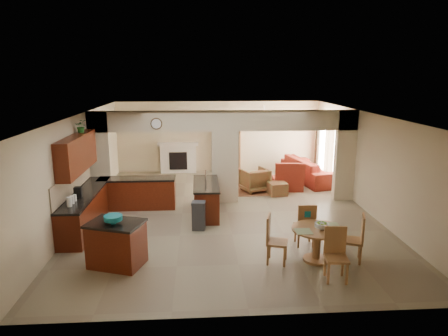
{
  "coord_description": "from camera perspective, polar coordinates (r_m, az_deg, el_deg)",
  "views": [
    {
      "loc": [
        -0.8,
        -10.76,
        3.87
      ],
      "look_at": [
        -0.08,
        0.3,
        1.23
      ],
      "focal_mm": 32.0,
      "sensor_mm": 36.0,
      "label": 1
    }
  ],
  "objects": [
    {
      "name": "floor",
      "position": [
        11.46,
        0.48,
        -6.36
      ],
      "size": [
        10.0,
        10.0,
        0.0
      ],
      "primitive_type": "plane",
      "color": "#7C7156",
      "rests_on": "ground"
    },
    {
      "name": "ceiling",
      "position": [
        10.84,
        0.5,
        7.72
      ],
      "size": [
        10.0,
        10.0,
        0.0
      ],
      "primitive_type": "plane",
      "rotation": [
        3.14,
        0.0,
        0.0
      ],
      "color": "white",
      "rests_on": "wall_back"
    },
    {
      "name": "wall_back",
      "position": [
        15.97,
        -0.84,
        4.49
      ],
      "size": [
        8.0,
        0.0,
        8.0
      ],
      "primitive_type": "plane",
      "rotation": [
        1.57,
        0.0,
        0.0
      ],
      "color": "beige",
      "rests_on": "floor"
    },
    {
      "name": "wall_front",
      "position": [
        6.31,
        3.89,
        -9.68
      ],
      "size": [
        8.0,
        0.0,
        8.0
      ],
      "primitive_type": "plane",
      "rotation": [
        -1.57,
        0.0,
        0.0
      ],
      "color": "beige",
      "rests_on": "floor"
    },
    {
      "name": "wall_left",
      "position": [
        11.49,
        -19.82,
        0.16
      ],
      "size": [
        0.0,
        10.0,
        10.0
      ],
      "primitive_type": "plane",
      "rotation": [
        1.57,
        0.0,
        1.57
      ],
      "color": "beige",
      "rests_on": "floor"
    },
    {
      "name": "wall_right",
      "position": [
        12.03,
        19.85,
        0.73
      ],
      "size": [
        0.0,
        10.0,
        10.0
      ],
      "primitive_type": "plane",
      "rotation": [
        1.57,
        0.0,
        -1.57
      ],
      "color": "beige",
      "rests_on": "floor"
    },
    {
      "name": "partition_left_pier",
      "position": [
        12.36,
        -17.25,
        1.24
      ],
      "size": [
        0.6,
        0.25,
        2.8
      ],
      "primitive_type": "cube",
      "color": "beige",
      "rests_on": "floor"
    },
    {
      "name": "partition_center_pier",
      "position": [
        12.1,
        0.14,
        0.15
      ],
      "size": [
        0.8,
        0.25,
        2.2
      ],
      "primitive_type": "cube",
      "color": "beige",
      "rests_on": "floor"
    },
    {
      "name": "partition_right_pier",
      "position": [
        12.83,
        16.87,
        1.7
      ],
      "size": [
        0.6,
        0.25,
        2.8
      ],
      "primitive_type": "cube",
      "color": "beige",
      "rests_on": "floor"
    },
    {
      "name": "partition_header",
      "position": [
        11.86,
        0.14,
        6.75
      ],
      "size": [
        8.0,
        0.25,
        0.6
      ],
      "primitive_type": "cube",
      "color": "beige",
      "rests_on": "partition_center_pier"
    },
    {
      "name": "kitchen_counter",
      "position": [
        11.32,
        -16.18,
        -4.68
      ],
      "size": [
        2.52,
        3.29,
        1.48
      ],
      "color": "#3D1107",
      "rests_on": "floor"
    },
    {
      "name": "upper_cabinets",
      "position": [
        10.58,
        -20.27,
        1.93
      ],
      "size": [
        0.35,
        2.4,
        0.9
      ],
      "primitive_type": "cube",
      "color": "#3D1107",
      "rests_on": "wall_left"
    },
    {
      "name": "peninsula",
      "position": [
        11.18,
        -2.55,
        -4.41
      ],
      "size": [
        0.7,
        1.85,
        0.91
      ],
      "color": "#3D1107",
      "rests_on": "floor"
    },
    {
      "name": "wall_clock",
      "position": [
        11.75,
        -9.64,
        6.26
      ],
      "size": [
        0.34,
        0.03,
        0.34
      ],
      "primitive_type": "cylinder",
      "rotation": [
        1.57,
        0.0,
        0.0
      ],
      "color": "#483118",
      "rests_on": "partition_header"
    },
    {
      "name": "rug",
      "position": [
        13.57,
        4.89,
        -3.21
      ],
      "size": [
        1.6,
        1.3,
        0.01
      ],
      "primitive_type": "cube",
      "color": "brown",
      "rests_on": "floor"
    },
    {
      "name": "fireplace",
      "position": [
        15.94,
        -6.55,
        1.52
      ],
      "size": [
        1.6,
        0.35,
        1.2
      ],
      "color": "silver",
      "rests_on": "floor"
    },
    {
      "name": "shelving_unit",
      "position": [
        15.9,
        0.46,
        2.62
      ],
      "size": [
        1.0,
        0.32,
        1.8
      ],
      "primitive_type": "cube",
      "color": "#A37038",
      "rests_on": "floor"
    },
    {
      "name": "window_a",
      "position": [
        14.15,
        16.03,
        1.99
      ],
      "size": [
        0.02,
        0.9,
        1.9
      ],
      "primitive_type": "cube",
      "color": "white",
      "rests_on": "wall_right"
    },
    {
      "name": "window_b",
      "position": [
        15.74,
        13.98,
        3.22
      ],
      "size": [
        0.02,
        0.9,
        1.9
      ],
      "primitive_type": "cube",
      "color": "white",
      "rests_on": "wall_right"
    },
    {
      "name": "glazed_door",
      "position": [
        14.97,
        14.91,
        2.07
      ],
      "size": [
        0.02,
        0.7,
        2.1
      ],
      "primitive_type": "cube",
      "color": "white",
      "rests_on": "wall_right"
    },
    {
      "name": "drape_a_left",
      "position": [
        13.59,
        16.71,
        1.48
      ],
      "size": [
        0.1,
        0.28,
        2.3
      ],
      "primitive_type": "cube",
      "color": "#421B1A",
      "rests_on": "wall_right"
    },
    {
      "name": "drape_a_right",
      "position": [
        14.7,
        15.11,
        2.45
      ],
      "size": [
        0.1,
        0.28,
        2.3
      ],
      "primitive_type": "cube",
      "color": "#421B1A",
      "rests_on": "wall_right"
    },
    {
      "name": "drape_b_left",
      "position": [
        15.16,
        14.51,
        2.81
      ],
      "size": [
        0.1,
        0.28,
        2.3
      ],
      "primitive_type": "cube",
      "color": "#421B1A",
      "rests_on": "wall_right"
    },
    {
      "name": "drape_b_right",
      "position": [
        16.29,
        13.21,
        3.6
      ],
      "size": [
        0.1,
        0.28,
        2.3
      ],
      "primitive_type": "cube",
      "color": "#421B1A",
      "rests_on": "wall_right"
    },
    {
      "name": "ceiling_fan",
      "position": [
        14.01,
        5.77,
        7.95
      ],
      "size": [
        1.0,
        1.0,
        0.1
      ],
      "primitive_type": "cylinder",
      "color": "white",
      "rests_on": "ceiling"
    },
    {
      "name": "kitchen_island",
      "position": [
        8.59,
        -15.09,
        -10.4
      ],
      "size": [
        1.28,
        1.09,
        0.94
      ],
      "rotation": [
        0.0,
        0.0,
        -0.33
      ],
      "color": "#3D1107",
      "rests_on": "floor"
    },
    {
      "name": "teal_bowl",
      "position": [
        8.32,
        -15.54,
        -7.12
      ],
      "size": [
        0.37,
        0.37,
        0.17
      ],
      "primitive_type": "cylinder",
      "color": "#147D8A",
      "rests_on": "kitchen_island"
    },
    {
      "name": "trash_can",
      "position": [
        10.17,
        -3.65,
        -6.96
      ],
      "size": [
        0.35,
        0.31,
        0.68
      ],
      "primitive_type": "cube",
      "rotation": [
        0.0,
        0.0,
        -0.12
      ],
      "color": "#2F3032",
      "rests_on": "floor"
    },
    {
      "name": "dining_table",
      "position": [
        8.7,
        13.15,
        -9.86
      ],
      "size": [
        1.07,
        1.07,
        0.73
      ],
      "color": "#A37038",
      "rests_on": "floor"
    },
    {
      "name": "fruit_bowl",
      "position": [
        8.55,
        13.79,
        -8.02
      ],
      "size": [
        0.29,
        0.29,
        0.16
      ],
      "primitive_type": "cylinder",
      "color": "#6CAD25",
      "rests_on": "dining_table"
    },
    {
      "name": "sofa",
      "position": [
        15.02,
        12.2,
        -0.22
      ],
      "size": [
        3.01,
        1.67,
        0.83
      ],
      "primitive_type": "imported",
      "rotation": [
        0.0,
        0.0,
        1.78
      ],
      "color": "maroon",
      "rests_on": "floor"
    },
    {
      "name": "chaise",
      "position": [
        13.82,
        9.05,
        -2.21
      ],
      "size": [
        1.03,
        0.87,
        0.39
      ],
      "primitive_type": "cube",
      "rotation": [
        0.0,
        0.0,
        -0.08
      ],
      "color": "maroon",
      "rests_on": "floor"
    },
    {
      "name": "armchair",
      "position": [
        13.42,
        4.36,
        -1.68
      ],
      "size": [
        1.08,
        1.09,
        0.78
      ],
      "primitive_type": "imported",
      "rotation": [
        0.0,
        0.0,
        3.5
      ],
      "color": "maroon",
      "rests_on": "floor"
    },
    {
      "name": "ottoman",
      "position": [
        13.15,
        7.63,
        -2.91
      ],
      "size": [
        0.65,
        0.65,
        0.41
      ],
      "primitive_type": "cube",
      "rotation": [
        0.0,
        0.0,
        0.15
      ],
      "color": "maroon",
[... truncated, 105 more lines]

